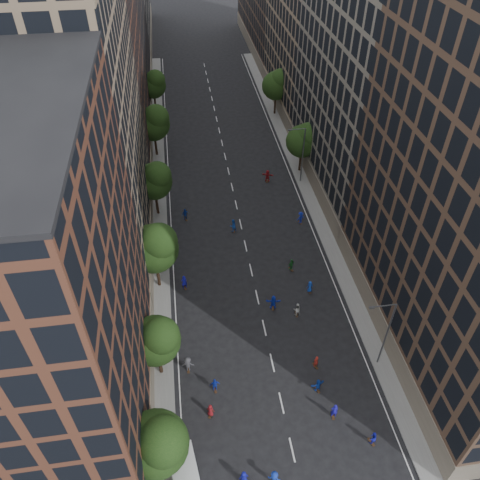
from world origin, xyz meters
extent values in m
plane|color=black|center=(0.00, 40.00, 0.00)|extent=(240.00, 240.00, 0.00)
cube|color=slate|center=(-12.00, 47.50, 0.07)|extent=(4.00, 105.00, 0.15)
cube|color=slate|center=(12.00, 47.50, 0.07)|extent=(4.00, 105.00, 0.15)
cube|color=brown|center=(-19.00, 11.00, 15.00)|extent=(14.00, 22.00, 30.00)
cube|color=#877158|center=(-19.00, 35.00, 17.00)|extent=(14.00, 26.00, 34.00)
cube|color=brown|center=(-19.00, 58.00, 14.00)|extent=(14.00, 20.00, 28.00)
cube|color=#2E231E|center=(-19.00, 82.00, 16.00)|extent=(14.00, 28.00, 32.00)
cube|color=#6E665B|center=(19.00, 44.00, 16.50)|extent=(14.00, 28.00, 33.00)
cube|color=#877158|center=(19.00, 71.00, 17.50)|extent=(14.00, 26.00, 35.00)
cylinder|color=black|center=(-11.20, 4.00, 1.98)|extent=(0.36, 0.36, 3.96)
sphere|color=black|center=(-11.20, 4.00, 5.58)|extent=(5.20, 5.20, 5.20)
sphere|color=black|center=(-10.55, 3.48, 6.88)|extent=(3.90, 3.90, 3.90)
cylinder|color=black|center=(-11.20, 14.00, 1.85)|extent=(0.36, 0.36, 3.70)
sphere|color=black|center=(-11.20, 14.00, 5.21)|extent=(4.80, 4.80, 4.80)
sphere|color=black|center=(-10.60, 13.52, 6.41)|extent=(3.60, 3.60, 3.60)
cylinder|color=black|center=(-11.20, 26.00, 2.11)|extent=(0.36, 0.36, 4.22)
sphere|color=black|center=(-11.20, 26.00, 5.95)|extent=(5.60, 5.60, 5.60)
sphere|color=black|center=(-10.50, 25.44, 7.35)|extent=(4.20, 4.20, 4.20)
cylinder|color=black|center=(-11.20, 40.00, 1.94)|extent=(0.36, 0.36, 3.87)
sphere|color=black|center=(-11.20, 40.00, 5.46)|extent=(5.00, 5.00, 5.00)
sphere|color=black|center=(-10.57, 39.50, 6.71)|extent=(3.75, 3.75, 3.75)
cylinder|color=black|center=(-11.20, 56.00, 2.02)|extent=(0.36, 0.36, 4.05)
sphere|color=black|center=(-11.20, 56.00, 5.70)|extent=(5.40, 5.40, 5.40)
sphere|color=black|center=(-10.52, 55.46, 7.05)|extent=(4.05, 4.05, 4.05)
cylinder|color=black|center=(-11.20, 72.00, 1.89)|extent=(0.36, 0.36, 3.78)
sphere|color=black|center=(-11.20, 72.00, 5.33)|extent=(4.80, 4.80, 4.80)
sphere|color=black|center=(-10.60, 71.52, 6.53)|extent=(3.60, 3.60, 3.60)
cylinder|color=black|center=(11.20, 48.00, 1.87)|extent=(0.36, 0.36, 3.74)
sphere|color=black|center=(11.20, 48.00, 5.27)|extent=(5.00, 5.00, 5.00)
sphere|color=black|center=(11.82, 47.50, 6.52)|extent=(3.75, 3.75, 3.75)
cylinder|color=black|center=(11.20, 68.00, 1.98)|extent=(0.36, 0.36, 3.96)
sphere|color=black|center=(11.20, 68.00, 5.58)|extent=(5.20, 5.20, 5.20)
sphere|color=black|center=(11.85, 67.48, 6.88)|extent=(3.90, 3.90, 3.90)
cylinder|color=#595B60|center=(10.60, 12.00, 4.50)|extent=(0.18, 0.18, 9.00)
cylinder|color=#595B60|center=(9.40, 12.00, 9.00)|extent=(2.40, 0.12, 0.12)
cube|color=#595B60|center=(8.30, 12.00, 8.95)|extent=(0.50, 0.22, 0.15)
cylinder|color=#595B60|center=(10.60, 45.00, 4.50)|extent=(0.18, 0.18, 9.00)
cylinder|color=#595B60|center=(9.40, 45.00, 9.00)|extent=(2.40, 0.12, 0.12)
cube|color=#595B60|center=(8.30, 45.00, 8.95)|extent=(0.50, 0.22, 0.15)
cube|color=silver|center=(-9.39, 3.58, 1.42)|extent=(2.55, 3.78, 2.15)
cylinder|color=black|center=(-10.55, 4.79, 0.37)|extent=(0.35, 0.77, 0.74)
cylinder|color=black|center=(-8.62, 5.08, 0.37)|extent=(0.35, 0.77, 0.74)
imported|color=#13169D|center=(-4.59, 2.45, 0.81)|extent=(0.84, 0.60, 1.63)
imported|color=#1B15AD|center=(4.46, 7.04, 0.91)|extent=(0.73, 0.53, 1.83)
imported|color=#161AB6|center=(7.09, 4.16, 0.76)|extent=(0.89, 0.79, 1.52)
imported|color=#1533B1|center=(-2.13, 2.06, 0.82)|extent=(1.21, 0.96, 1.65)
imported|color=#172FBB|center=(-6.07, 11.30, 0.83)|extent=(1.00, 0.47, 1.65)
imported|color=#163DB3|center=(3.72, 9.88, 0.77)|extent=(1.51, 0.84, 1.55)
imported|color=maroon|center=(-6.75, 8.78, 0.75)|extent=(0.86, 0.73, 1.49)
imported|color=maroon|center=(4.23, 12.48, 0.77)|extent=(0.66, 0.54, 1.55)
imported|color=beige|center=(3.89, 19.29, 0.87)|extent=(0.86, 0.68, 1.74)
imported|color=#404045|center=(-8.50, 13.87, 0.94)|extent=(1.28, 0.82, 1.88)
imported|color=#1E6428|center=(4.88, 26.35, 0.82)|extent=(1.05, 0.76, 1.65)
imported|color=#162EB8|center=(1.48, 20.62, 0.93)|extent=(1.78, 0.80, 1.85)
imported|color=#1640B4|center=(6.21, 22.52, 0.76)|extent=(0.79, 0.55, 1.52)
imported|color=#1716B9|center=(-8.27, 25.16, 0.97)|extent=(0.82, 0.69, 1.93)
imported|color=#1546B2|center=(-1.23, 34.71, 0.93)|extent=(1.11, 1.01, 1.85)
imported|color=#13229D|center=(8.17, 35.11, 0.89)|extent=(1.32, 1.05, 1.79)
imported|color=navy|center=(-7.42, 38.10, 0.89)|extent=(1.13, 0.78, 1.78)
imported|color=#A41B21|center=(5.58, 45.75, 0.96)|extent=(1.87, 1.17, 1.93)
camera|label=1|loc=(-7.18, -13.26, 40.87)|focal=35.00mm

